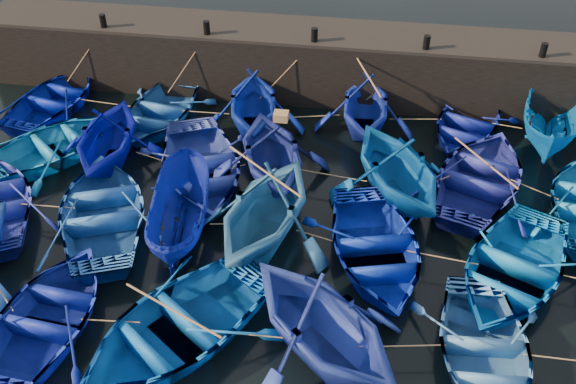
# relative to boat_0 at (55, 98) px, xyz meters

# --- Properties ---
(ground) EXTENTS (120.00, 120.00, 0.00)m
(ground) POSITION_rel_boat_0_xyz_m (9.63, -7.69, -0.49)
(ground) COLOR black
(ground) RESTS_ON ground
(quay_wall) EXTENTS (26.00, 2.50, 2.50)m
(quay_wall) POSITION_rel_boat_0_xyz_m (9.63, 2.81, 0.76)
(quay_wall) COLOR black
(quay_wall) RESTS_ON ground
(quay_top) EXTENTS (26.00, 2.50, 0.12)m
(quay_top) POSITION_rel_boat_0_xyz_m (9.63, 2.81, 2.07)
(quay_top) COLOR black
(quay_top) RESTS_ON quay_wall
(bollard_0) EXTENTS (0.24, 0.24, 0.50)m
(bollard_0) POSITION_rel_boat_0_xyz_m (1.63, 1.91, 2.38)
(bollard_0) COLOR black
(bollard_0) RESTS_ON quay_top
(bollard_1) EXTENTS (0.24, 0.24, 0.50)m
(bollard_1) POSITION_rel_boat_0_xyz_m (5.63, 1.91, 2.38)
(bollard_1) COLOR black
(bollard_1) RESTS_ON quay_top
(bollard_2) EXTENTS (0.24, 0.24, 0.50)m
(bollard_2) POSITION_rel_boat_0_xyz_m (9.63, 1.91, 2.38)
(bollard_2) COLOR black
(bollard_2) RESTS_ON quay_top
(bollard_3) EXTENTS (0.24, 0.24, 0.50)m
(bollard_3) POSITION_rel_boat_0_xyz_m (13.63, 1.91, 2.38)
(bollard_3) COLOR black
(bollard_3) RESTS_ON quay_top
(bollard_4) EXTENTS (0.24, 0.24, 0.50)m
(bollard_4) POSITION_rel_boat_0_xyz_m (17.63, 1.91, 2.38)
(bollard_4) COLOR black
(bollard_4) RESTS_ON quay_top
(boat_0) EXTENTS (4.30, 5.35, 0.99)m
(boat_0) POSITION_rel_boat_0_xyz_m (0.00, 0.00, 0.00)
(boat_0) COLOR #000F84
(boat_0) RESTS_ON ground
(boat_1) EXTENTS (3.95, 5.11, 0.98)m
(boat_1) POSITION_rel_boat_0_xyz_m (4.16, -0.23, -0.01)
(boat_1) COLOR #174A8E
(boat_1) RESTS_ON ground
(boat_2) EXTENTS (4.52, 4.99, 2.29)m
(boat_2) POSITION_rel_boat_0_xyz_m (7.71, -0.17, 0.65)
(boat_2) COLOR #0B26A1
(boat_2) RESTS_ON ground
(boat_3) EXTENTS (3.74, 4.30, 2.20)m
(boat_3) POSITION_rel_boat_0_xyz_m (11.69, 0.35, 0.60)
(boat_3) COLOR #1328A2
(boat_3) RESTS_ON ground
(boat_4) EXTENTS (4.60, 5.34, 0.93)m
(boat_4) POSITION_rel_boat_0_xyz_m (15.33, 0.62, -0.03)
(boat_4) COLOR navy
(boat_4) RESTS_ON ground
(boat_5) EXTENTS (2.90, 5.34, 1.96)m
(boat_5) POSITION_rel_boat_0_xyz_m (18.14, 0.44, 0.49)
(boat_5) COLOR blue
(boat_5) RESTS_ON ground
(boat_6) EXTENTS (5.82, 6.02, 1.02)m
(boat_6) POSITION_rel_boat_0_xyz_m (1.31, -2.93, 0.01)
(boat_6) COLOR blue
(boat_6) RESTS_ON ground
(boat_7) EXTENTS (4.07, 4.62, 2.29)m
(boat_7) POSITION_rel_boat_0_xyz_m (3.35, -2.98, 0.65)
(boat_7) COLOR #02098C
(boat_7) RESTS_ON ground
(boat_8) EXTENTS (5.68, 6.51, 1.13)m
(boat_8) POSITION_rel_boat_0_xyz_m (6.58, -3.44, 0.07)
(boat_8) COLOR #283B98
(boat_8) RESTS_ON ground
(boat_9) EXTENTS (5.24, 5.62, 2.40)m
(boat_9) POSITION_rel_boat_0_xyz_m (8.91, -3.12, 0.70)
(boat_9) COLOR navy
(boat_9) RESTS_ON ground
(boat_10) EXTENTS (5.86, 6.15, 2.52)m
(boat_10) POSITION_rel_boat_0_xyz_m (12.89, -3.41, 0.77)
(boat_10) COLOR #054F99
(boat_10) RESTS_ON ground
(boat_11) EXTENTS (5.41, 6.32, 1.11)m
(boat_11) POSITION_rel_boat_0_xyz_m (15.60, -2.63, 0.06)
(boat_11) COLOR navy
(boat_11) RESTS_ON ground
(boat_14) EXTENTS (5.60, 6.47, 1.13)m
(boat_14) POSITION_rel_boat_0_xyz_m (4.28, -6.02, 0.07)
(boat_14) COLOR #1A4E98
(boat_14) RESTS_ON ground
(boat_15) EXTENTS (2.19, 4.56, 1.70)m
(boat_15) POSITION_rel_boat_0_xyz_m (6.66, -6.11, 0.35)
(boat_15) COLOR navy
(boat_15) RESTS_ON ground
(boat_16) EXTENTS (5.34, 5.82, 2.57)m
(boat_16) POSITION_rel_boat_0_xyz_m (9.20, -5.99, 0.79)
(boat_16) COLOR teal
(boat_16) RESTS_ON ground
(boat_17) EXTENTS (4.89, 5.92, 1.07)m
(boat_17) POSITION_rel_boat_0_xyz_m (12.36, -6.37, 0.04)
(boat_17) COLOR #0620A0
(boat_17) RESTS_ON ground
(boat_18) EXTENTS (5.62, 6.35, 1.09)m
(boat_18) POSITION_rel_boat_0_xyz_m (16.08, -6.61, 0.05)
(boat_18) COLOR blue
(boat_18) RESTS_ON ground
(boat_21) EXTENTS (3.90, 5.15, 1.01)m
(boat_21) POSITION_rel_boat_0_xyz_m (4.35, -10.04, 0.01)
(boat_21) COLOR navy
(boat_21) RESTS_ON ground
(boat_22) EXTENTS (6.50, 6.84, 1.15)m
(boat_22) POSITION_rel_boat_0_xyz_m (7.64, -9.92, 0.08)
(boat_22) COLOR #054CA9
(boat_22) RESTS_ON ground
(boat_23) EXTENTS (6.48, 6.44, 2.59)m
(boat_23) POSITION_rel_boat_0_xyz_m (11.24, -9.85, 0.80)
(boat_23) COLOR #1F3598
(boat_23) RESTS_ON ground
(boat_24) EXTENTS (3.56, 4.80, 0.96)m
(boat_24) POSITION_rel_boat_0_xyz_m (15.10, -9.48, -0.01)
(boat_24) COLOR #356FC5
(boat_24) RESTS_ON ground
(wooden_crate) EXTENTS (0.45, 0.38, 0.26)m
(wooden_crate) POSITION_rel_boat_0_xyz_m (9.21, -3.12, 2.03)
(wooden_crate) COLOR olive
(wooden_crate) RESTS_ON boat_9
(mooring_ropes) EXTENTS (18.33, 11.89, 2.10)m
(mooring_ropes) POSITION_rel_boat_0_xyz_m (9.82, -2.66, 0.39)
(mooring_ropes) COLOR tan
(mooring_ropes) RESTS_ON ground
(loose_oars) EXTENTS (10.22, 12.34, 1.53)m
(loose_oars) POSITION_rel_boat_0_xyz_m (11.03, -4.55, 1.29)
(loose_oars) COLOR #99724C
(loose_oars) RESTS_ON ground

